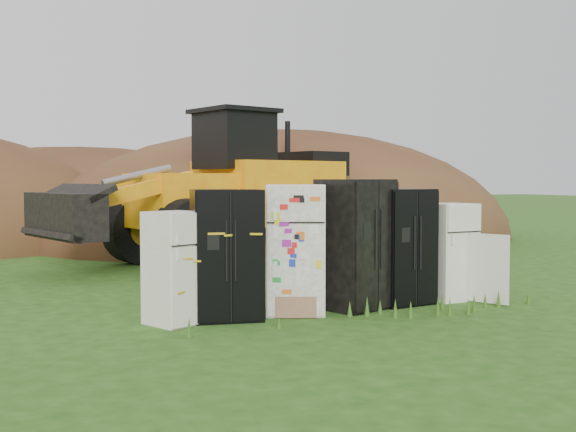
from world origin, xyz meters
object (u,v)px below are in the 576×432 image
fridge_black_side (227,255)px  fridge_sticker (295,249)px  fridge_open_door (449,252)px  wheel_loader (202,186)px  fridge_dark_mid (355,244)px  fridge_black_right (400,246)px  fridge_leftmost (175,268)px

fridge_black_side → fridge_sticker: (1.06, -0.00, 0.03)m
fridge_open_door → fridge_sticker: bearing=176.5°
fridge_sticker → fridge_open_door: 2.82m
fridge_black_side → wheel_loader: (1.68, 6.21, 0.89)m
fridge_dark_mid → wheel_loader: bearing=74.4°
fridge_sticker → fridge_black_right: 1.86m
fridge_sticker → fridge_black_right: fridge_sticker is taller
fridge_black_side → fridge_sticker: fridge_sticker is taller
wheel_loader → fridge_dark_mid: bearing=-100.3°
wheel_loader → fridge_leftmost: bearing=-125.2°
fridge_leftmost → wheel_loader: bearing=46.1°
fridge_black_side → wheel_loader: size_ratio=0.25×
fridge_leftmost → fridge_sticker: (1.81, -0.00, 0.18)m
fridge_leftmost → wheel_loader: (2.43, 6.21, 1.04)m
fridge_dark_mid → wheel_loader: (-0.39, 6.25, 0.82)m
fridge_dark_mid → wheel_loader: size_ratio=0.26×
fridge_black_side → fridge_dark_mid: (2.07, -0.04, 0.07)m
fridge_open_door → wheel_loader: (-2.20, 6.20, 1.02)m
fridge_sticker → fridge_dark_mid: bearing=21.2°
fridge_sticker → wheel_loader: bearing=107.6°
fridge_dark_mid → fridge_open_door: fridge_dark_mid is taller
wheel_loader → fridge_open_door: bearing=-84.3°
fridge_black_right → fridge_open_door: bearing=-7.1°
fridge_black_right → fridge_open_door: size_ratio=1.15×
fridge_black_side → wheel_loader: wheel_loader is taller
fridge_black_side → fridge_open_door: 3.88m
fridge_leftmost → fridge_black_right: 3.68m
fridge_sticker → fridge_open_door: bearing=23.5°
fridge_dark_mid → fridge_open_door: 1.82m
fridge_black_side → fridge_sticker: size_ratio=0.97×
fridge_black_side → fridge_black_right: 2.93m
fridge_black_side → wheel_loader: 6.50m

